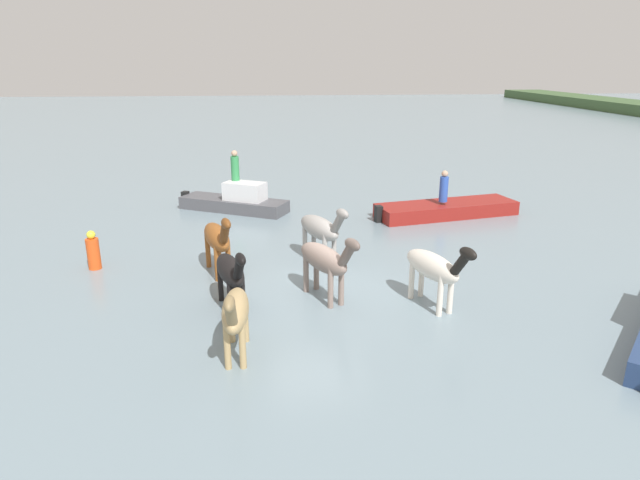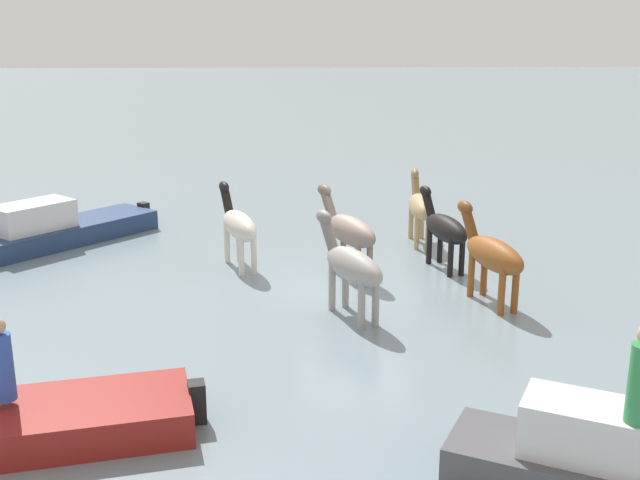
{
  "view_description": "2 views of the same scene",
  "coord_description": "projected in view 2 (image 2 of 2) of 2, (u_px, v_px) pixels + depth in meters",
  "views": [
    {
      "loc": [
        12.83,
        -1.19,
        5.66
      ],
      "look_at": [
        -0.93,
        0.15,
        1.11
      ],
      "focal_mm": 30.51,
      "sensor_mm": 36.0,
      "label": 1
    },
    {
      "loc": [
        -16.36,
        1.48,
        5.57
      ],
      "look_at": [
        0.36,
        0.79,
        0.85
      ],
      "focal_mm": 43.27,
      "sensor_mm": 36.0,
      "label": 2
    }
  ],
  "objects": [
    {
      "name": "horse_rear_stallion",
      "position": [
        445.0,
        228.0,
        17.9
      ],
      "size": [
        2.28,
        1.01,
        1.77
      ],
      "rotation": [
        0.0,
        0.0,
        0.29
      ],
      "color": "black",
      "rests_on": "ground_plane"
    },
    {
      "name": "horse_dark_mare",
      "position": [
        351.0,
        265.0,
        14.92
      ],
      "size": [
        2.37,
        1.4,
        1.9
      ],
      "rotation": [
        0.0,
        0.0,
        0.45
      ],
      "color": "#9E9993",
      "rests_on": "ground_plane"
    },
    {
      "name": "horse_dun_straggler",
      "position": [
        349.0,
        230.0,
        17.43
      ],
      "size": [
        2.36,
        1.44,
        1.91
      ],
      "rotation": [
        0.0,
        0.0,
        0.46
      ],
      "color": "gray",
      "rests_on": "ground_plane"
    },
    {
      "name": "boat_skiff_near",
      "position": [
        54.0,
        233.0,
        20.01
      ],
      "size": [
        4.98,
        4.71,
        1.36
      ],
      "rotation": [
        0.0,
        0.0,
        2.41
      ],
      "color": "navy",
      "rests_on": "ground_plane"
    },
    {
      "name": "ground_plane",
      "position": [
        356.0,
        280.0,
        17.31
      ],
      "size": [
        173.04,
        173.04,
        0.0
      ],
      "primitive_type": "plane",
      "color": "gray"
    },
    {
      "name": "horse_lead",
      "position": [
        420.0,
        206.0,
        20.02
      ],
      "size": [
        2.28,
        0.56,
        1.78
      ],
      "rotation": [
        0.0,
        0.0,
        -0.02
      ],
      "color": "tan",
      "rests_on": "ground_plane"
    },
    {
      "name": "boat_dinghy_port",
      "position": [
        623.0,
        477.0,
        9.26
      ],
      "size": [
        3.09,
        4.45,
        1.33
      ],
      "rotation": [
        0.0,
        0.0,
        1.1
      ],
      "color": "#4C4C51",
      "rests_on": "ground_plane"
    },
    {
      "name": "horse_chestnut_trailing",
      "position": [
        238.0,
        225.0,
        18.0
      ],
      "size": [
        2.35,
        1.21,
        1.86
      ],
      "rotation": [
        0.0,
        0.0,
        0.37
      ],
      "color": "silver",
      "rests_on": "ground_plane"
    },
    {
      "name": "person_spotter_bow",
      "position": [
        1.0,
        362.0,
        10.38
      ],
      "size": [
        0.32,
        0.32,
        1.19
      ],
      "color": "#2D51B2",
      "rests_on": "boat_launch_far"
    },
    {
      "name": "horse_gray_outer",
      "position": [
        492.0,
        254.0,
        15.63
      ],
      "size": [
        2.45,
        1.12,
        1.91
      ],
      "rotation": [
        0.0,
        0.0,
        0.31
      ],
      "color": "brown",
      "rests_on": "ground_plane"
    }
  ]
}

